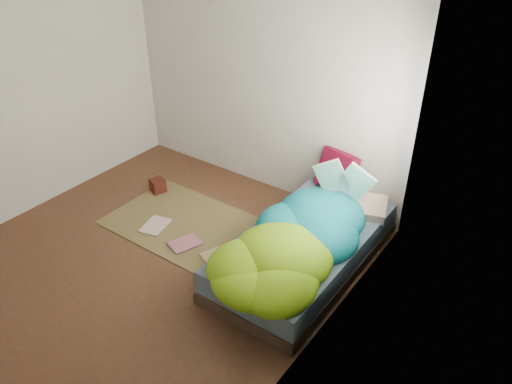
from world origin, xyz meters
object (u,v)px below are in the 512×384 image
(open_book, at_px, (344,171))
(floor_book_b, at_px, (180,238))
(floor_book_a, at_px, (146,223))
(bed, at_px, (304,250))
(pillow_magenta, at_px, (337,171))
(wooden_box, at_px, (158,185))

(open_book, relative_size, floor_book_b, 1.61)
(open_book, height_order, floor_book_a, open_book)
(bed, relative_size, pillow_magenta, 4.81)
(floor_book_b, bearing_deg, open_book, 55.25)
(wooden_box, xyz_separation_m, floor_book_a, (0.38, -0.56, -0.06))
(wooden_box, height_order, floor_book_a, wooden_box)
(floor_book_a, bearing_deg, floor_book_b, -10.95)
(bed, distance_m, floor_book_a, 1.75)
(open_book, bearing_deg, pillow_magenta, 113.12)
(floor_book_a, bearing_deg, open_book, 13.91)
(bed, bearing_deg, wooden_box, 176.32)
(wooden_box, relative_size, floor_book_a, 0.48)
(pillow_magenta, distance_m, floor_book_b, 1.76)
(pillow_magenta, distance_m, wooden_box, 2.10)
(bed, height_order, pillow_magenta, pillow_magenta)
(open_book, bearing_deg, wooden_box, -179.96)
(open_book, xyz_separation_m, wooden_box, (-2.16, -0.36, -0.74))
(pillow_magenta, bearing_deg, floor_book_a, -123.21)
(open_book, bearing_deg, floor_book_b, -154.89)
(pillow_magenta, bearing_deg, open_book, -41.96)
(floor_book_a, height_order, floor_book_b, floor_book_b)
(bed, distance_m, pillow_magenta, 1.00)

